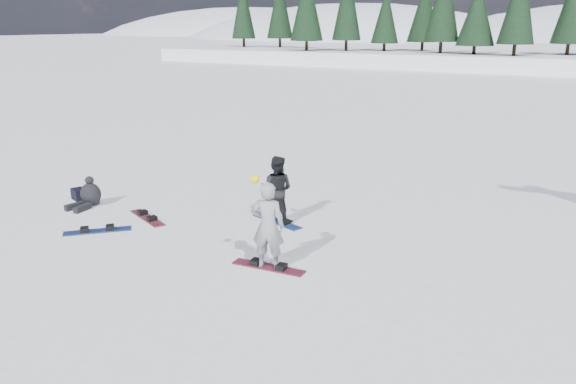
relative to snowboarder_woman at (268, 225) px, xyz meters
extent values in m
plane|color=white|center=(-1.18, 0.81, -0.89)|extent=(420.00, 420.00, 0.00)
cube|color=white|center=(-1.18, 55.81, -1.89)|extent=(90.00, 14.00, 5.00)
ellipsoid|color=white|center=(-71.18, 170.81, -14.50)|extent=(143.00, 110.00, 49.50)
ellipsoid|color=white|center=(-141.18, 210.81, -15.19)|extent=(169.00, 130.00, 52.00)
cone|color=black|center=(-39.18, 55.81, 4.36)|extent=(3.20, 3.20, 7.50)
cone|color=black|center=(-35.18, 55.81, 4.36)|extent=(3.20, 3.20, 7.50)
cone|color=black|center=(-31.18, 55.81, 4.36)|extent=(3.20, 3.20, 7.50)
cone|color=black|center=(-27.18, 55.81, 4.36)|extent=(3.20, 3.20, 7.50)
cone|color=black|center=(-23.18, 55.81, 4.36)|extent=(3.20, 3.20, 7.50)
cone|color=black|center=(-19.18, 55.81, 4.36)|extent=(3.20, 3.20, 7.50)
cone|color=black|center=(-15.18, 55.81, 4.36)|extent=(3.20, 3.20, 7.50)
cone|color=black|center=(-11.18, 55.81, 4.36)|extent=(3.20, 3.20, 7.50)
cone|color=black|center=(-7.18, 55.81, 4.36)|extent=(3.20, 3.20, 7.50)
cone|color=black|center=(-3.18, 55.81, 4.36)|extent=(3.20, 3.20, 7.50)
cone|color=black|center=(0.82, 55.81, 4.36)|extent=(3.20, 3.20, 7.50)
imported|color=#9D9DA2|center=(0.00, 0.00, -0.01)|extent=(0.73, 0.58, 1.75)
sphere|color=#FCEE0D|center=(-0.20, -0.12, 0.92)|extent=(0.18, 0.18, 0.18)
imported|color=black|center=(-1.21, 2.37, -0.07)|extent=(0.91, 0.77, 1.64)
ellipsoid|color=black|center=(-6.12, 1.09, -0.57)|extent=(0.58, 0.50, 0.60)
sphere|color=black|center=(-6.12, 1.09, -0.21)|extent=(0.23, 0.23, 0.23)
cube|color=black|center=(-5.97, 0.66, -0.81)|extent=(0.21, 0.53, 0.15)
cube|color=black|center=(-6.26, 0.66, -0.81)|extent=(0.24, 0.54, 0.15)
cube|color=black|center=(-6.82, 1.29, -0.74)|extent=(0.53, 0.44, 0.30)
cube|color=maroon|center=(0.00, 0.00, -0.87)|extent=(1.52, 0.40, 0.03)
cube|color=navy|center=(-1.21, 2.37, -0.87)|extent=(1.51, 0.73, 0.03)
cube|color=navy|center=(-4.47, -0.22, -0.87)|extent=(1.26, 1.26, 0.03)
cube|color=maroon|center=(-4.12, 1.03, -0.87)|extent=(1.49, 0.86, 0.03)
camera|label=1|loc=(5.30, -8.60, 3.71)|focal=35.00mm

